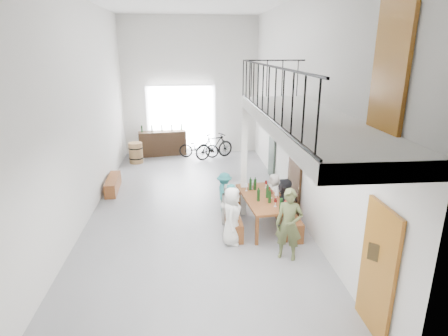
{
  "coord_description": "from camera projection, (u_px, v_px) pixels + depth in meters",
  "views": [
    {
      "loc": [
        -0.07,
        -9.57,
        4.26
      ],
      "look_at": [
        0.78,
        -0.5,
        1.33
      ],
      "focal_mm": 30.0,
      "sensor_mm": 36.0,
      "label": 1
    }
  ],
  "objects": [
    {
      "name": "counter_bottles",
      "position": [
        162.0,
        128.0,
        15.27
      ],
      "size": [
        1.64,
        0.35,
        0.28
      ],
      "color": "black",
      "rests_on": "serving_counter"
    },
    {
      "name": "gateway_portal",
      "position": [
        181.0,
        120.0,
        15.54
      ],
      "size": [
        2.8,
        0.08,
        2.8
      ],
      "primitive_type": "cube",
      "color": "white",
      "rests_on": "ground"
    },
    {
      "name": "bench_inner",
      "position": [
        231.0,
        218.0,
        9.32
      ],
      "size": [
        0.35,
        1.93,
        0.44
      ],
      "primitive_type": "cube",
      "rotation": [
        0.0,
        0.0,
        0.02
      ],
      "color": "brown",
      "rests_on": "ground"
    },
    {
      "name": "tableware",
      "position": [
        262.0,
        190.0,
        9.19
      ],
      "size": [
        0.69,
        1.27,
        0.35
      ],
      "color": "black",
      "rests_on": "tasting_table"
    },
    {
      "name": "guest_left_b",
      "position": [
        232.0,
        207.0,
        9.07
      ],
      "size": [
        0.33,
        0.46,
        1.18
      ],
      "primitive_type": "imported",
      "rotation": [
        0.0,
        0.0,
        1.67
      ],
      "color": "teal",
      "rests_on": "ground"
    },
    {
      "name": "serving_counter",
      "position": [
        163.0,
        143.0,
        15.47
      ],
      "size": [
        1.97,
        0.83,
        1.01
      ],
      "primitive_type": "cube",
      "rotation": [
        0.0,
        0.0,
        0.16
      ],
      "color": "#332012",
      "rests_on": "ground"
    },
    {
      "name": "guest_left_c",
      "position": [
        229.0,
        203.0,
        9.44
      ],
      "size": [
        0.53,
        0.6,
        1.04
      ],
      "primitive_type": "imported",
      "rotation": [
        0.0,
        0.0,
        1.26
      ],
      "color": "white",
      "rests_on": "ground"
    },
    {
      "name": "floor",
      "position": [
        194.0,
        209.0,
        10.38
      ],
      "size": [
        12.0,
        12.0,
        0.0
      ],
      "primitive_type": "plane",
      "color": "slate",
      "rests_on": "ground"
    },
    {
      "name": "guest_right_c",
      "position": [
        274.0,
        194.0,
        9.98
      ],
      "size": [
        0.51,
        0.63,
        1.1
      ],
      "primitive_type": "imported",
      "rotation": [
        0.0,
        0.0,
        -1.24
      ],
      "color": "white",
      "rests_on": "ground"
    },
    {
      "name": "tasting_table",
      "position": [
        261.0,
        200.0,
        9.16
      ],
      "size": [
        1.02,
        2.09,
        0.79
      ],
      "rotation": [
        0.0,
        0.0,
        0.1
      ],
      "color": "brown",
      "rests_on": "ground"
    },
    {
      "name": "bicycle_near",
      "position": [
        199.0,
        147.0,
        15.15
      ],
      "size": [
        1.68,
        0.79,
        0.85
      ],
      "primitive_type": "imported",
      "rotation": [
        0.0,
        0.0,
        1.43
      ],
      "color": "black",
      "rests_on": "ground"
    },
    {
      "name": "guest_left_d",
      "position": [
        224.0,
        193.0,
        10.05
      ],
      "size": [
        0.45,
        0.74,
        1.11
      ],
      "primitive_type": "imported",
      "rotation": [
        0.0,
        0.0,
        1.63
      ],
      "color": "teal",
      "rests_on": "ground"
    },
    {
      "name": "guest_right_a",
      "position": [
        287.0,
        214.0,
        8.76
      ],
      "size": [
        0.35,
        0.68,
        1.11
      ],
      "primitive_type": "imported",
      "rotation": [
        0.0,
        0.0,
        -1.44
      ],
      "color": "#A9251D",
      "rests_on": "ground"
    },
    {
      "name": "host_standing",
      "position": [
        289.0,
        225.0,
        7.74
      ],
      "size": [
        0.67,
        0.57,
        1.55
      ],
      "primitive_type": "imported",
      "rotation": [
        0.0,
        0.0,
        -0.41
      ],
      "color": "#505831",
      "rests_on": "ground"
    },
    {
      "name": "bicycle_far",
      "position": [
        214.0,
        146.0,
        14.98
      ],
      "size": [
        1.75,
        1.23,
        1.03
      ],
      "primitive_type": "imported",
      "rotation": [
        0.0,
        0.0,
        2.06
      ],
      "color": "black",
      "rests_on": "ground"
    },
    {
      "name": "guest_left_a",
      "position": [
        232.0,
        216.0,
        8.38
      ],
      "size": [
        0.59,
        0.75,
        1.35
      ],
      "primitive_type": "imported",
      "rotation": [
        0.0,
        0.0,
        1.3
      ],
      "color": "white",
      "rests_on": "ground"
    },
    {
      "name": "guest_right_b",
      "position": [
        284.0,
        202.0,
        9.29
      ],
      "size": [
        0.79,
        1.19,
        1.23
      ],
      "primitive_type": "imported",
      "rotation": [
        0.0,
        0.0,
        -1.98
      ],
      "color": "black",
      "rests_on": "ground"
    },
    {
      "name": "balcony",
      "position": [
        304.0,
        124.0,
        6.68
      ],
      "size": [
        1.52,
        5.62,
        4.0
      ],
      "color": "silver",
      "rests_on": "ground"
    },
    {
      "name": "potted_plant",
      "position": [
        274.0,
        188.0,
        11.41
      ],
      "size": [
        0.41,
        0.37,
        0.39
      ],
      "primitive_type": "imported",
      "rotation": [
        0.0,
        0.0,
        -0.21
      ],
      "color": "#19471A",
      "rests_on": "ground"
    },
    {
      "name": "bench_wall",
      "position": [
        285.0,
        216.0,
        9.39
      ],
      "size": [
        0.35,
        2.06,
        0.47
      ],
      "primitive_type": "cube",
      "rotation": [
        0.0,
        0.0,
        0.04
      ],
      "color": "brown",
      "rests_on": "ground"
    },
    {
      "name": "side_bench",
      "position": [
        113.0,
        184.0,
        11.66
      ],
      "size": [
        0.4,
        1.5,
        0.42
      ],
      "primitive_type": "cube",
      "rotation": [
        0.0,
        0.0,
        0.05
      ],
      "color": "brown",
      "rests_on": "ground"
    },
    {
      "name": "oak_barrel",
      "position": [
        136.0,
        153.0,
        14.44
      ],
      "size": [
        0.54,
        0.54,
        0.8
      ],
      "color": "olive",
      "rests_on": "ground"
    },
    {
      "name": "right_wall_decor",
      "position": [
        316.0,
        167.0,
        8.31
      ],
      "size": [
        0.07,
        8.28,
        5.07
      ],
      "color": "#915816",
      "rests_on": "ground"
    },
    {
      "name": "room_walls",
      "position": [
        191.0,
        78.0,
        9.29
      ],
      "size": [
        12.0,
        12.0,
        12.0
      ],
      "color": "silver",
      "rests_on": "ground"
    }
  ]
}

